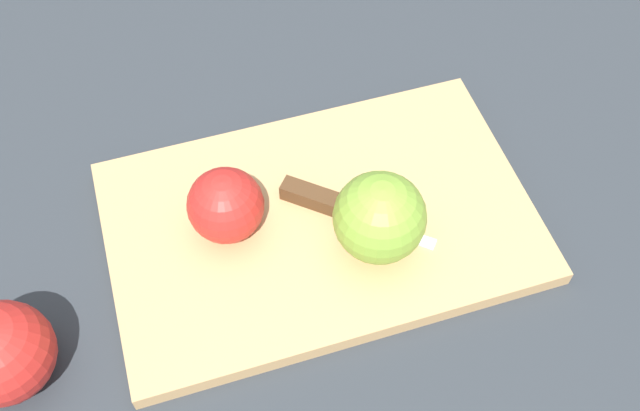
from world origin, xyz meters
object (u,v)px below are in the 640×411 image
object	(u,v)px
knife	(320,202)
apple_whole	(2,353)
apple_half_right	(380,217)
apple_half_left	(225,205)

from	to	relation	value
knife	apple_whole	distance (m)	0.32
apple_half_right	apple_whole	bearing A→B (deg)	172.74
apple_half_left	apple_half_right	size ratio (longest dim) A/B	0.84
knife	apple_half_left	bearing A→B (deg)	-142.19
apple_half_left	apple_half_right	distance (m)	0.15
apple_half_left	apple_whole	size ratio (longest dim) A/B	0.72
apple_half_right	knife	world-z (taller)	apple_half_right
apple_whole	knife	bearing A→B (deg)	8.19
apple_half_right	apple_whole	distance (m)	0.35
apple_half_left	knife	xyz separation A→B (m)	(0.09, -0.01, -0.03)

